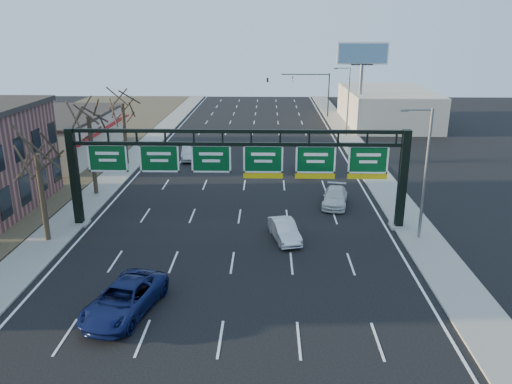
{
  "coord_description": "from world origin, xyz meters",
  "views": [
    {
      "loc": [
        2.16,
        -25.94,
        13.87
      ],
      "look_at": [
        1.37,
        6.31,
        3.2
      ],
      "focal_mm": 35.0,
      "sensor_mm": 36.0,
      "label": 1
    }
  ],
  "objects_px": {
    "sign_gantry": "(240,165)",
    "car_blue_suv": "(124,299)",
    "car_white_wagon": "(335,197)",
    "car_silver_sedan": "(284,230)"
  },
  "relations": [
    {
      "from": "sign_gantry",
      "to": "car_blue_suv",
      "type": "bearing_deg",
      "value": -113.8
    },
    {
      "from": "car_white_wagon",
      "to": "car_silver_sedan",
      "type": "bearing_deg",
      "value": -110.69
    },
    {
      "from": "sign_gantry",
      "to": "car_silver_sedan",
      "type": "bearing_deg",
      "value": -37.0
    },
    {
      "from": "car_blue_suv",
      "to": "car_silver_sedan",
      "type": "relative_size",
      "value": 1.39
    },
    {
      "from": "car_blue_suv",
      "to": "car_silver_sedan",
      "type": "distance_m",
      "value": 12.65
    },
    {
      "from": "sign_gantry",
      "to": "car_silver_sedan",
      "type": "height_order",
      "value": "sign_gantry"
    },
    {
      "from": "car_silver_sedan",
      "to": "sign_gantry",
      "type": "bearing_deg",
      "value": 129.29
    },
    {
      "from": "car_blue_suv",
      "to": "car_white_wagon",
      "type": "bearing_deg",
      "value": 66.25
    },
    {
      "from": "car_white_wagon",
      "to": "car_blue_suv",
      "type": "bearing_deg",
      "value": -116.9
    },
    {
      "from": "sign_gantry",
      "to": "car_silver_sedan",
      "type": "xyz_separation_m",
      "value": [
        3.17,
        -2.39,
        -3.95
      ]
    }
  ]
}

